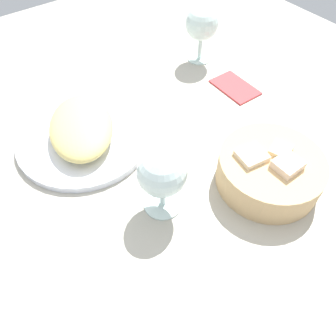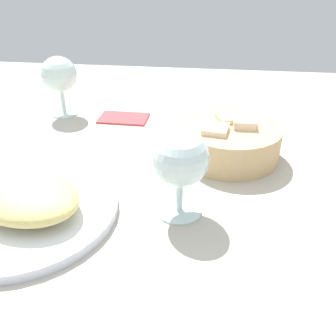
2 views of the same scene
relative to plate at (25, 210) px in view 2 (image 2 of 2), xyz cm
name	(u,v)px [view 2 (image 2 of 2)]	position (x,y,z in cm)	size (l,w,h in cm)	color
ground_plane	(102,181)	(7.94, 11.77, -1.70)	(140.00, 140.00, 2.00)	#AEA898
plate	(25,210)	(0.00, 0.00, 0.00)	(26.71, 26.71, 1.40)	silver
omelette	(20,193)	(0.00, 0.00, 2.96)	(18.99, 12.22, 4.53)	#DFCA74
bread_basket	(229,141)	(29.28, 21.52, 2.51)	(18.35, 18.35, 7.49)	tan
wine_glass_near	(180,162)	(22.03, 3.56, 7.61)	(7.96, 7.96, 12.77)	silver
wine_glass_far	(59,76)	(-8.52, 37.61, 8.32)	(7.99, 7.99, 13.44)	silver
folded_napkin	(123,117)	(5.90, 36.49, -0.30)	(11.00, 7.00, 0.80)	#D23C3F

